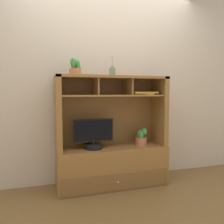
{
  "coord_description": "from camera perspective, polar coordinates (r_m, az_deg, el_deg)",
  "views": [
    {
      "loc": [
        -0.85,
        -2.72,
        1.18
      ],
      "look_at": [
        0.0,
        0.0,
        0.93
      ],
      "focal_mm": 36.88,
      "sensor_mm": 36.0,
      "label": 1
    }
  ],
  "objects": [
    {
      "name": "potted_orchid",
      "position": [
        3.04,
        7.28,
        -6.52
      ],
      "size": [
        0.17,
        0.17,
        0.22
      ],
      "color": "#B76A4D",
      "rests_on": "media_console"
    },
    {
      "name": "potted_succulent",
      "position": [
        2.79,
        -9.08,
        10.66
      ],
      "size": [
        0.16,
        0.16,
        0.21
      ],
      "color": "#B67248",
      "rests_on": "media_console"
    },
    {
      "name": "potted_fern",
      "position": [
        3.08,
        7.45,
        -6.57
      ],
      "size": [
        0.13,
        0.13,
        0.17
      ],
      "color": "#49474D",
      "rests_on": "media_console"
    },
    {
      "name": "back_wall",
      "position": [
        3.1,
        -1.4,
        9.02
      ],
      "size": [
        6.0,
        0.02,
        2.8
      ],
      "primitive_type": "cube",
      "color": "beige",
      "rests_on": "ground"
    },
    {
      "name": "floor_plane",
      "position": [
        3.09,
        0.0,
        -17.7
      ],
      "size": [
        6.0,
        6.0,
        0.02
      ],
      "primitive_type": "cube",
      "color": "brown",
      "rests_on": "ground"
    },
    {
      "name": "magazine_stack_left",
      "position": [
        2.97,
        7.46,
        4.65
      ],
      "size": [
        0.33,
        0.3,
        0.04
      ],
      "color": "#C38C29",
      "rests_on": "media_console"
    },
    {
      "name": "media_console",
      "position": [
        2.96,
        -0.05,
        -9.77
      ],
      "size": [
        1.37,
        0.47,
        1.37
      ],
      "color": "olive",
      "rests_on": "ground"
    },
    {
      "name": "diffuser_bottle",
      "position": [
        2.85,
        0.08,
        9.92
      ],
      "size": [
        0.08,
        0.08,
        0.24
      ],
      "color": "slate",
      "rests_on": "media_console"
    },
    {
      "name": "tv_monitor",
      "position": [
        2.8,
        -4.63,
        -6.06
      ],
      "size": [
        0.49,
        0.21,
        0.36
      ],
      "color": "black",
      "rests_on": "media_console"
    }
  ]
}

